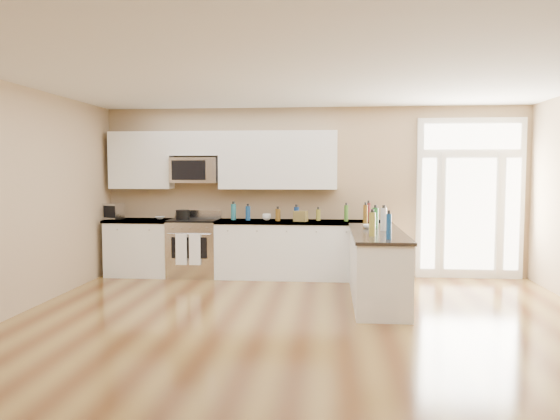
% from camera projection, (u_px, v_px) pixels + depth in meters
% --- Properties ---
extents(ground, '(8.00, 8.00, 0.00)m').
position_uv_depth(ground, '(299.00, 353.00, 5.24)').
color(ground, brown).
extents(room_shell, '(8.00, 8.00, 8.00)m').
position_uv_depth(room_shell, '(299.00, 175.00, 5.11)').
color(room_shell, tan).
rests_on(room_shell, ground).
extents(back_cabinet_left, '(1.10, 0.66, 0.94)m').
position_uv_depth(back_cabinet_left, '(141.00, 249.00, 9.13)').
color(back_cabinet_left, white).
rests_on(back_cabinet_left, ground).
extents(back_cabinet_right, '(2.85, 0.66, 0.94)m').
position_uv_depth(back_cabinet_right, '(302.00, 251.00, 8.89)').
color(back_cabinet_right, white).
rests_on(back_cabinet_right, ground).
extents(peninsula_cabinet, '(0.69, 2.32, 0.94)m').
position_uv_depth(peninsula_cabinet, '(377.00, 269.00, 7.35)').
color(peninsula_cabinet, white).
rests_on(peninsula_cabinet, ground).
extents(upper_cabinet_left, '(1.04, 0.33, 0.95)m').
position_uv_depth(upper_cabinet_left, '(141.00, 160.00, 9.17)').
color(upper_cabinet_left, white).
rests_on(upper_cabinet_left, room_shell).
extents(upper_cabinet_right, '(1.94, 0.33, 0.95)m').
position_uv_depth(upper_cabinet_right, '(278.00, 160.00, 8.96)').
color(upper_cabinet_right, white).
rests_on(upper_cabinet_right, room_shell).
extents(upper_cabinet_short, '(0.82, 0.33, 0.40)m').
position_uv_depth(upper_cabinet_short, '(195.00, 144.00, 9.07)').
color(upper_cabinet_short, white).
rests_on(upper_cabinet_short, room_shell).
extents(microwave, '(0.78, 0.41, 0.42)m').
position_uv_depth(microwave, '(195.00, 170.00, 9.06)').
color(microwave, silver).
rests_on(microwave, room_shell).
extents(entry_door, '(1.70, 0.10, 2.60)m').
position_uv_depth(entry_door, '(470.00, 198.00, 8.84)').
color(entry_door, white).
rests_on(entry_door, ground).
extents(kitchen_range, '(0.80, 0.71, 1.08)m').
position_uv_depth(kitchen_range, '(194.00, 247.00, 9.05)').
color(kitchen_range, silver).
rests_on(kitchen_range, ground).
extents(stockpot, '(0.26, 0.26, 0.17)m').
position_uv_depth(stockpot, '(183.00, 214.00, 8.98)').
color(stockpot, black).
rests_on(stockpot, kitchen_range).
extents(toaster_oven, '(0.38, 0.34, 0.27)m').
position_uv_depth(toaster_oven, '(112.00, 211.00, 9.15)').
color(toaster_oven, silver).
rests_on(toaster_oven, back_cabinet_left).
extents(cardboard_box, '(0.24, 0.20, 0.17)m').
position_uv_depth(cardboard_box, '(301.00, 216.00, 8.75)').
color(cardboard_box, brown).
rests_on(cardboard_box, back_cabinet_right).
extents(bowl_left, '(0.19, 0.19, 0.04)m').
position_uv_depth(bowl_left, '(160.00, 218.00, 9.17)').
color(bowl_left, white).
rests_on(bowl_left, back_cabinet_left).
extents(bowl_peninsula, '(0.23, 0.23, 0.06)m').
position_uv_depth(bowl_peninsula, '(370.00, 227.00, 7.66)').
color(bowl_peninsula, white).
rests_on(bowl_peninsula, peninsula_cabinet).
extents(cup_counter, '(0.17, 0.17, 0.11)m').
position_uv_depth(cup_counter, '(267.00, 217.00, 8.92)').
color(cup_counter, white).
rests_on(cup_counter, back_cabinet_right).
extents(counter_bottles, '(2.40, 2.43, 0.31)m').
position_uv_depth(counter_bottles, '(331.00, 217.00, 8.04)').
color(counter_bottles, '#19591E').
rests_on(counter_bottles, back_cabinet_right).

